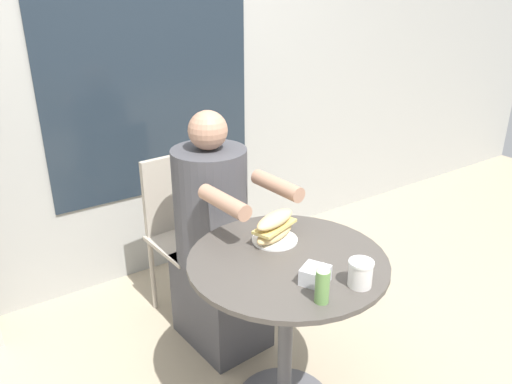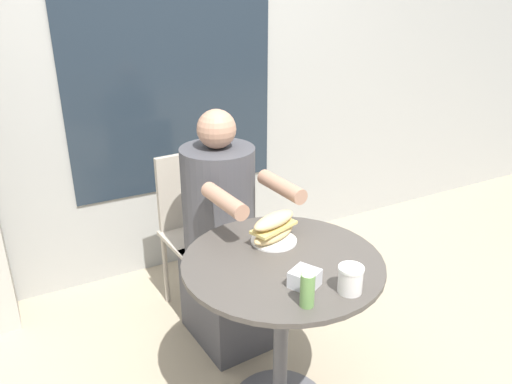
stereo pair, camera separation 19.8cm
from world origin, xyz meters
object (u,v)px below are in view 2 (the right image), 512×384
Objects in this scene: diner_chair at (195,218)px; condiment_bottle at (308,286)px; seated_diner at (224,246)px; sandwich_on_plate at (274,229)px; drink_cup at (350,279)px; cafe_table at (282,303)px.

condiment_bottle is at bearing 81.91° from diner_chair.
seated_diner is 0.91m from condiment_bottle.
seated_diner reaches higher than sandwich_on_plate.
seated_diner is at bearing 87.41° from diner_chair.
sandwich_on_plate is at bearing 88.83° from diner_chair.
seated_diner is (0.01, -0.35, -0.01)m from diner_chair.
diner_chair reaches higher than sandwich_on_plate.
seated_diner is 5.11× the size of sandwich_on_plate.
seated_diner reaches higher than condiment_bottle.
drink_cup is at bearing 91.15° from seated_diner.
condiment_bottle reaches higher than diner_chair.
cafe_table is at bearing -107.04° from sandwich_on_plate.
cafe_table is at bearing 74.24° from condiment_bottle.
seated_diner is (0.01, 0.57, -0.03)m from cafe_table.
diner_chair is 0.82m from sandwich_on_plate.
diner_chair is 9.09× the size of drink_cup.
diner_chair is 0.35m from seated_diner.
seated_diner is 7.88× the size of condiment_bottle.
condiment_bottle is at bearing -106.19° from sandwich_on_plate.
condiment_bottle reaches higher than drink_cup.
diner_chair is at bearing 92.93° from sandwich_on_plate.
cafe_table is 0.65× the size of seated_diner.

